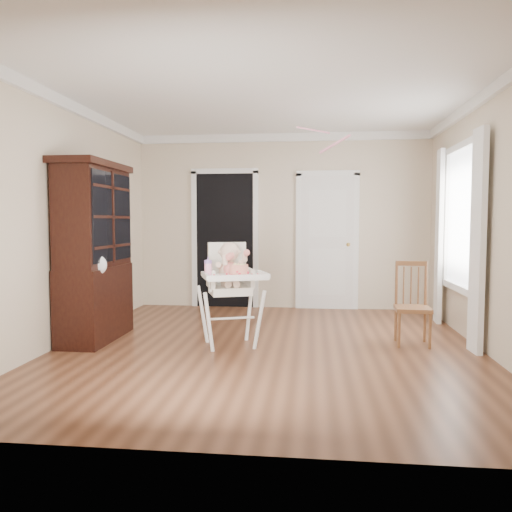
# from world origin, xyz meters

# --- Properties ---
(floor) EXTENTS (5.00, 5.00, 0.00)m
(floor) POSITION_xyz_m (0.00, 0.00, 0.00)
(floor) COLOR #502E1B
(floor) RESTS_ON ground
(ceiling) EXTENTS (5.00, 5.00, 0.00)m
(ceiling) POSITION_xyz_m (0.00, 0.00, 2.70)
(ceiling) COLOR white
(ceiling) RESTS_ON wall_back
(wall_back) EXTENTS (4.50, 0.00, 4.50)m
(wall_back) POSITION_xyz_m (0.00, 2.50, 1.35)
(wall_back) COLOR beige
(wall_back) RESTS_ON floor
(wall_left) EXTENTS (0.00, 5.00, 5.00)m
(wall_left) POSITION_xyz_m (-2.25, 0.00, 1.35)
(wall_left) COLOR beige
(wall_left) RESTS_ON floor
(wall_right) EXTENTS (0.00, 5.00, 5.00)m
(wall_right) POSITION_xyz_m (2.25, 0.00, 1.35)
(wall_right) COLOR beige
(wall_right) RESTS_ON floor
(crown_molding) EXTENTS (4.50, 5.00, 0.12)m
(crown_molding) POSITION_xyz_m (0.00, 0.00, 2.64)
(crown_molding) COLOR white
(crown_molding) RESTS_ON ceiling
(doorway) EXTENTS (1.06, 0.05, 2.22)m
(doorway) POSITION_xyz_m (-0.90, 2.48, 1.11)
(doorway) COLOR black
(doorway) RESTS_ON wall_back
(closet_door) EXTENTS (0.96, 0.09, 2.13)m
(closet_door) POSITION_xyz_m (0.70, 2.48, 1.02)
(closet_door) COLOR white
(closet_door) RESTS_ON wall_back
(window_right) EXTENTS (0.13, 1.84, 2.30)m
(window_right) POSITION_xyz_m (2.18, 0.80, 1.29)
(window_right) COLOR white
(window_right) RESTS_ON wall_right
(high_chair) EXTENTS (0.88, 0.98, 1.15)m
(high_chair) POSITION_xyz_m (-0.41, 0.02, 0.71)
(high_chair) COLOR white
(high_chair) RESTS_ON floor
(baby) EXTENTS (0.38, 0.28, 0.50)m
(baby) POSITION_xyz_m (-0.42, 0.04, 0.87)
(baby) COLOR beige
(baby) RESTS_ON high_chair
(cake) EXTENTS (0.25, 0.25, 0.12)m
(cake) POSITION_xyz_m (-0.28, -0.23, 0.86)
(cake) COLOR silver
(cake) RESTS_ON high_chair
(sippy_cup) EXTENTS (0.08, 0.08, 0.20)m
(sippy_cup) POSITION_xyz_m (-0.60, -0.23, 0.88)
(sippy_cup) COLOR pink
(sippy_cup) RESTS_ON high_chair
(china_cabinet) EXTENTS (0.53, 1.20, 2.02)m
(china_cabinet) POSITION_xyz_m (-1.99, 0.13, 1.01)
(china_cabinet) COLOR black
(china_cabinet) RESTS_ON floor
(dining_chair) EXTENTS (0.39, 0.39, 0.91)m
(dining_chair) POSITION_xyz_m (1.57, 0.31, 0.42)
(dining_chair) COLOR brown
(dining_chair) RESTS_ON floor
(streamer) EXTENTS (0.40, 0.33, 0.15)m
(streamer) POSITION_xyz_m (0.47, 0.73, 2.43)
(streamer) COLOR pink
(streamer) RESTS_ON ceiling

